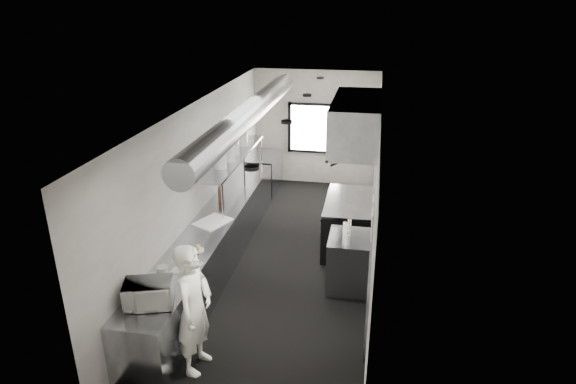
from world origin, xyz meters
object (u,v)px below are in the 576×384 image
at_px(plate_stack_b, 230,154).
at_px(squeeze_bottle_d, 345,228).
at_px(small_plate, 198,250).
at_px(squeeze_bottle_e, 350,225).
at_px(exhaust_hood, 356,122).
at_px(plate_stack_c, 234,147).
at_px(squeeze_bottle_b, 347,235).
at_px(microwave, 148,293).
at_px(squeeze_bottle_a, 347,240).
at_px(deli_tub_a, 152,277).
at_px(deli_tub_b, 162,270).
at_px(knife_block, 221,194).
at_px(bottle_station, 349,262).
at_px(pass_shelf, 234,157).
at_px(prep_counter, 215,244).
at_px(squeeze_bottle_c, 349,230).
at_px(cutting_board, 212,222).
at_px(plate_stack_a, 220,160).
at_px(far_work_table, 263,173).
at_px(line_cook, 194,309).
at_px(plate_stack_d, 242,136).
at_px(range, 348,223).

distance_m(plate_stack_b, squeeze_bottle_d, 2.67).
distance_m(small_plate, squeeze_bottle_e, 2.43).
height_order(exhaust_hood, plate_stack_c, exhaust_hood).
bearing_deg(squeeze_bottle_b, squeeze_bottle_d, 102.58).
bearing_deg(microwave, squeeze_bottle_b, 25.72).
bearing_deg(squeeze_bottle_e, squeeze_bottle_a, -90.43).
bearing_deg(deli_tub_a, plate_stack_c, 87.80).
bearing_deg(deli_tub_b, exhaust_hood, 51.13).
bearing_deg(knife_block, deli_tub_b, -103.96).
distance_m(deli_tub_a, plate_stack_b, 3.21).
bearing_deg(deli_tub_a, bottle_station, 34.78).
bearing_deg(knife_block, plate_stack_b, 52.22).
bearing_deg(deli_tub_a, squeeze_bottle_b, 33.17).
bearing_deg(deli_tub_a, pass_shelf, 87.36).
height_order(prep_counter, plate_stack_c, plate_stack_c).
xyz_separation_m(squeeze_bottle_c, squeeze_bottle_d, (-0.06, 0.06, -0.00)).
relative_size(cutting_board, plate_stack_a, 2.11).
bearing_deg(far_work_table, line_cook, -84.85).
height_order(plate_stack_d, squeeze_bottle_e, plate_stack_d).
height_order(far_work_table, squeeze_bottle_a, squeeze_bottle_a).
distance_m(exhaust_hood, plate_stack_b, 2.37).
distance_m(pass_shelf, range, 2.49).
distance_m(line_cook, microwave, 0.58).
distance_m(exhaust_hood, range, 1.92).
bearing_deg(knife_block, squeeze_bottle_b, -41.30).
distance_m(plate_stack_c, squeeze_bottle_a, 3.18).
bearing_deg(far_work_table, cutting_board, -89.84).
bearing_deg(deli_tub_a, deli_tub_b, 70.29).
xyz_separation_m(exhaust_hood, cutting_board, (-2.24, -1.26, -1.48)).
bearing_deg(knife_block, exhaust_hood, -7.21).
xyz_separation_m(deli_tub_a, plate_stack_a, (0.12, 2.71, 0.76)).
xyz_separation_m(deli_tub_b, plate_stack_a, (0.06, 2.52, 0.75)).
xyz_separation_m(bottle_station, microwave, (-2.30, -2.26, 0.61)).
height_order(deli_tub_a, squeeze_bottle_d, squeeze_bottle_d).
bearing_deg(squeeze_bottle_a, deli_tub_b, -151.70).
relative_size(cutting_board, squeeze_bottle_a, 3.45).
height_order(range, microwave, microwave).
relative_size(squeeze_bottle_d, squeeze_bottle_e, 1.10).
relative_size(far_work_table, squeeze_bottle_e, 6.82).
relative_size(exhaust_hood, cutting_board, 3.83).
height_order(range, plate_stack_d, plate_stack_d).
bearing_deg(plate_stack_c, line_cook, -81.22).
bearing_deg(squeeze_bottle_b, plate_stack_b, 146.74).
relative_size(pass_shelf, squeeze_bottle_e, 17.05).
distance_m(deli_tub_a, plate_stack_c, 3.60).
xyz_separation_m(range, deli_tub_a, (-2.39, -3.14, 0.48)).
height_order(bottle_station, knife_block, knife_block).
height_order(deli_tub_b, squeeze_bottle_b, squeeze_bottle_b).
height_order(cutting_board, knife_block, knife_block).
height_order(pass_shelf, bottle_station, pass_shelf).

